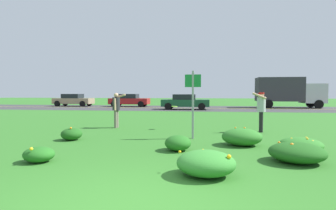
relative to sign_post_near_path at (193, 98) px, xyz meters
The scene contains 18 objects.
ground_plane 6.46m from the sign_post_near_path, 95.45° to the left, with size 120.00×120.00×0.00m, color #2D6B23.
highway_strip 18.50m from the sign_post_near_path, 91.86° to the left, with size 120.00×9.64×0.01m, color #38383A.
highway_center_stripe 18.50m from the sign_post_near_path, 91.86° to the left, with size 120.00×0.16×0.00m, color yellow.
daylily_clump_mid_center 3.70m from the sign_post_near_path, 27.60° to the right, with size 1.14×1.14×0.40m.
daylily_clump_front_center 2.39m from the sign_post_near_path, 98.80° to the right, with size 0.74×0.78×0.43m.
daylily_clump_mid_left 4.44m from the sign_post_near_path, 83.64° to the right, with size 1.16×1.04×0.50m.
daylily_clump_near_camera 4.07m from the sign_post_near_path, 48.42° to the right, with size 1.28×1.19×0.48m.
daylily_clump_mid_right 4.37m from the sign_post_near_path, 168.14° to the right, with size 0.71×0.72×0.46m.
daylily_clump_front_left 2.20m from the sign_post_near_path, 32.84° to the right, with size 1.22×1.03×0.54m.
daylily_clump_front_right 5.21m from the sign_post_near_path, 132.45° to the right, with size 0.73×0.65×0.40m.
sign_post_near_path is the anchor object (origin of this frame).
person_thrower_dark_shirt 4.41m from the sign_post_near_path, 145.99° to the left, with size 0.56×0.50×1.61m.
person_catcher_red_cap_gray_shirt 3.39m from the sign_post_near_path, 36.68° to the left, with size 0.56×0.50×1.64m.
frisbee_lime 2.57m from the sign_post_near_path, 111.42° to the left, with size 0.27×0.27×0.05m.
car_tan_leftmost 25.58m from the sign_post_near_path, 126.30° to the left, with size 4.50×2.00×1.45m.
car_red_center_left 22.23m from the sign_post_near_path, 111.97° to the left, with size 4.50×2.00×1.45m.
car_dark_green_center_right 16.36m from the sign_post_near_path, 95.39° to the left, with size 4.50×2.00×1.45m.
box_truck_silver 22.48m from the sign_post_near_path, 66.44° to the left, with size 6.70×2.46×3.20m.
Camera 1 is at (1.07, -3.63, 1.63)m, focal length 29.01 mm.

